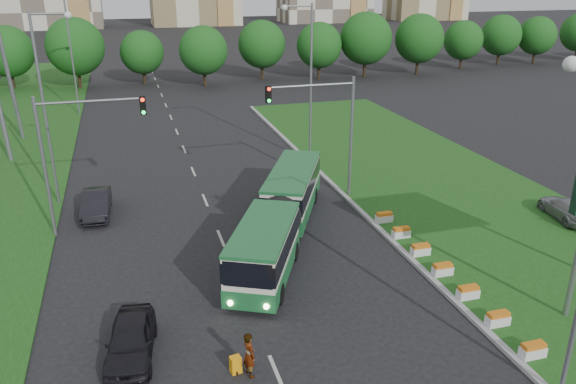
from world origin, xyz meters
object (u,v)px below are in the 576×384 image
object	(u,v)px
car_median	(567,209)
pedestrian	(249,355)
traffic_mast_median	(328,120)
car_left_near	(131,340)
traffic_mast_left	(73,143)
car_left_far	(96,203)
shopping_trolley	(236,365)
articulated_bus	(275,215)

from	to	relation	value
car_median	pedestrian	bearing A→B (deg)	30.34
traffic_mast_median	car_median	distance (m)	15.42
car_left_near	car_median	world-z (taller)	car_left_near
car_left_near	car_median	bearing A→B (deg)	21.10
traffic_mast_left	car_left_near	world-z (taller)	traffic_mast_left
car_left_near	traffic_mast_left	bearing A→B (deg)	108.19
car_left_near	pedestrian	xyz separation A→B (m)	(4.16, -2.37, 0.17)
traffic_mast_left	pedestrian	xyz separation A→B (m)	(6.39, -14.78, -4.44)
car_left_far	shopping_trolley	distance (m)	17.78
car_median	pedestrian	distance (m)	23.03
car_left_near	shopping_trolley	bearing A→B (deg)	-21.40
car_left_far	pedestrian	size ratio (longest dim) A/B	2.52
articulated_bus	car_left_near	bearing A→B (deg)	-107.99
traffic_mast_left	pedestrian	size ratio (longest dim) A/B	4.39
car_left_far	car_median	xyz separation A→B (m)	(27.26, -8.91, 0.03)
traffic_mast_median	shopping_trolley	distance (m)	18.72
pedestrian	articulated_bus	bearing A→B (deg)	-33.43
car_left_near	pedestrian	world-z (taller)	pedestrian
car_left_near	car_left_far	bearing A→B (deg)	104.24
car_left_near	shopping_trolley	xyz separation A→B (m)	(3.70, -2.08, -0.40)
articulated_bus	car_median	distance (m)	17.76
traffic_mast_median	pedestrian	distance (m)	18.59
traffic_mast_median	articulated_bus	distance (m)	8.04
car_left_near	car_median	size ratio (longest dim) A/B	0.99
car_median	shopping_trolley	distance (m)	23.37
articulated_bus	shopping_trolley	distance (m)	11.29
car_left_near	shopping_trolley	size ratio (longest dim) A/B	6.41
articulated_bus	car_left_far	bearing A→B (deg)	171.87
traffic_mast_left	car_left_far	distance (m)	5.25
articulated_bus	pedestrian	xyz separation A→B (m)	(-3.88, -10.64, -0.65)
traffic_mast_median	car_left_far	bearing A→B (deg)	174.25
traffic_mast_median	car_left_near	xyz separation A→B (m)	(-12.93, -13.41, -4.61)
articulated_bus	traffic_mast_median	bearing A→B (deg)	72.73
articulated_bus	pedestrian	bearing A→B (deg)	-83.81
shopping_trolley	car_median	bearing A→B (deg)	9.11
traffic_mast_median	car_left_far	world-z (taller)	traffic_mast_median
car_median	shopping_trolley	bearing A→B (deg)	29.26
articulated_bus	car_median	size ratio (longest dim) A/B	3.55
articulated_bus	pedestrian	size ratio (longest dim) A/B	8.51
shopping_trolley	car_left_near	bearing A→B (deg)	139.55
car_left_near	car_left_far	size ratio (longest dim) A/B	0.95
articulated_bus	shopping_trolley	world-z (taller)	articulated_bus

